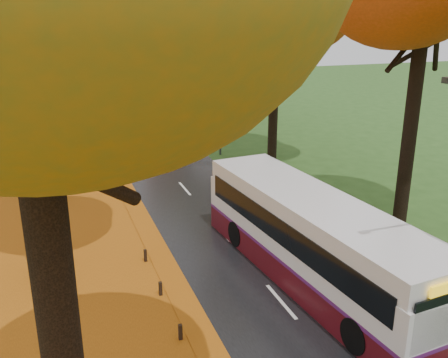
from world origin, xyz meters
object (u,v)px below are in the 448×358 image
streetlamp_mid (217,85)px  bus (313,238)px  streetlamp_far (148,58)px  car_silver (103,122)px  car_white (122,151)px  car_dark (100,117)px

streetlamp_mid → bus: bearing=-97.6°
streetlamp_far → car_silver: streetlamp_far is taller
streetlamp_mid → streetlamp_far: (0.00, 22.00, 0.00)m
streetlamp_far → car_white: streetlamp_far is taller
streetlamp_mid → car_white: streetlamp_mid is taller
car_dark → car_silver: bearing=-90.1°
streetlamp_mid → car_silver: (-6.30, 10.57, -4.05)m
streetlamp_mid → car_white: size_ratio=2.21×
car_white → car_silver: 9.84m
bus → car_white: bearing=97.5°
car_dark → streetlamp_far: bearing=55.4°
car_silver → car_dark: (0.00, 2.27, -0.06)m
streetlamp_mid → streetlamp_far: bearing=90.0°
car_white → car_dark: (0.00, 12.11, -0.05)m
car_white → car_dark: 12.11m
streetlamp_far → car_silver: bearing=-118.9°
streetlamp_far → bus: bearing=-93.3°
car_silver → car_dark: car_silver is taller
streetlamp_mid → bus: streetlamp_mid is taller
bus → car_dark: bearing=92.4°
car_white → car_silver: car_silver is taller
car_silver → streetlamp_mid: bearing=-59.3°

